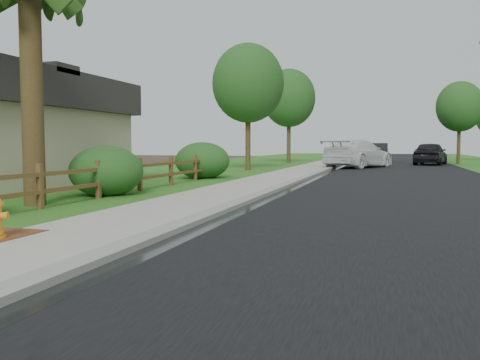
% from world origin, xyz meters
% --- Properties ---
extents(ground, '(120.00, 120.00, 0.00)m').
position_xyz_m(ground, '(0.00, 0.00, 0.00)').
color(ground, '#362E1D').
extents(road, '(8.00, 90.00, 0.02)m').
position_xyz_m(road, '(4.60, 35.00, 0.01)').
color(road, black).
rests_on(road, ground).
extents(curb, '(0.40, 90.00, 0.12)m').
position_xyz_m(curb, '(0.40, 35.00, 0.06)').
color(curb, gray).
rests_on(curb, ground).
extents(wet_gutter, '(0.50, 90.00, 0.00)m').
position_xyz_m(wet_gutter, '(0.75, 35.00, 0.02)').
color(wet_gutter, black).
rests_on(wet_gutter, road).
extents(sidewalk, '(2.20, 90.00, 0.10)m').
position_xyz_m(sidewalk, '(-0.90, 35.00, 0.05)').
color(sidewalk, gray).
rests_on(sidewalk, ground).
extents(grass_strip, '(1.60, 90.00, 0.06)m').
position_xyz_m(grass_strip, '(-2.80, 35.00, 0.03)').
color(grass_strip, '#285C1A').
rests_on(grass_strip, ground).
extents(lawn_near, '(9.00, 90.00, 0.04)m').
position_xyz_m(lawn_near, '(-8.00, 35.00, 0.02)').
color(lawn_near, '#285C1A').
rests_on(lawn_near, ground).
extents(ranch_fence, '(0.12, 16.92, 1.10)m').
position_xyz_m(ranch_fence, '(-3.60, 6.40, 0.62)').
color(ranch_fence, '#442816').
rests_on(ranch_fence, ground).
extents(white_suv, '(4.81, 6.71, 1.81)m').
position_xyz_m(white_suv, '(2.00, 27.25, 0.92)').
color(white_suv, white).
rests_on(white_suv, road).
extents(dark_car_mid, '(2.99, 5.30, 1.70)m').
position_xyz_m(dark_car_mid, '(6.92, 33.67, 0.87)').
color(dark_car_mid, black).
rests_on(dark_car_mid, road).
extents(dark_car_far, '(1.85, 5.02, 1.64)m').
position_xyz_m(dark_car_far, '(2.94, 39.00, 0.84)').
color(dark_car_far, black).
rests_on(dark_car_far, road).
extents(boulder, '(1.23, 1.05, 0.70)m').
position_xyz_m(boulder, '(-6.00, 9.13, 0.35)').
color(boulder, brown).
rests_on(boulder, ground).
extents(shrub_b, '(2.71, 2.71, 1.49)m').
position_xyz_m(shrub_b, '(-3.90, 6.11, 0.75)').
color(shrub_b, '#1E4A1A').
rests_on(shrub_b, ground).
extents(shrub_d, '(3.01, 3.01, 1.64)m').
position_xyz_m(shrub_d, '(-3.90, 14.00, 0.82)').
color(shrub_d, '#1E4A1A').
rests_on(shrub_d, ground).
extents(tree_near_left, '(4.13, 4.13, 7.32)m').
position_xyz_m(tree_near_left, '(-3.90, 21.46, 5.04)').
color(tree_near_left, '#312214').
rests_on(tree_near_left, ground).
extents(tree_mid_left, '(4.26, 4.26, 7.62)m').
position_xyz_m(tree_mid_left, '(-3.90, 33.78, 5.26)').
color(tree_mid_left, '#312214').
rests_on(tree_mid_left, ground).
extents(tree_mid_right, '(3.52, 3.52, 6.39)m').
position_xyz_m(tree_mid_right, '(9.09, 35.60, 4.44)').
color(tree_mid_right, '#312214').
rests_on(tree_mid_right, ground).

